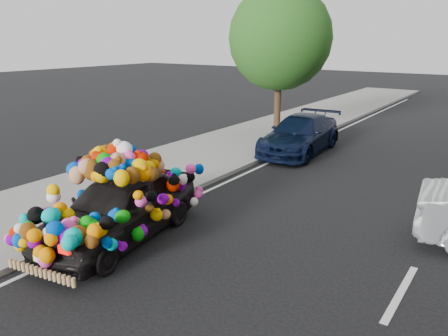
% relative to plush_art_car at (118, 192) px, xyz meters
% --- Properties ---
extents(ground, '(100.00, 100.00, 0.00)m').
position_rel_plush_art_car_xyz_m(ground, '(1.72, 1.18, -1.03)').
color(ground, black).
rests_on(ground, ground).
extents(sidewalk, '(4.00, 60.00, 0.12)m').
position_rel_plush_art_car_xyz_m(sidewalk, '(-2.58, 1.18, -0.97)').
color(sidewalk, gray).
rests_on(sidewalk, ground).
extents(kerb, '(0.15, 60.00, 0.13)m').
position_rel_plush_art_car_xyz_m(kerb, '(-0.63, 1.18, -0.96)').
color(kerb, gray).
rests_on(kerb, ground).
extents(lane_markings, '(6.00, 50.00, 0.01)m').
position_rel_plush_art_car_xyz_m(lane_markings, '(5.32, 1.18, -1.02)').
color(lane_markings, silver).
rests_on(lane_markings, ground).
extents(tree_near_sidewalk, '(4.20, 4.20, 6.13)m').
position_rel_plush_art_car_xyz_m(tree_near_sidewalk, '(-2.08, 10.68, 3.00)').
color(tree_near_sidewalk, '#332114').
rests_on(tree_near_sidewalk, ground).
extents(plush_art_car, '(2.58, 4.46, 2.02)m').
position_rel_plush_art_car_xyz_m(plush_art_car, '(0.00, 0.00, 0.00)').
color(plush_art_car, black).
rests_on(plush_art_car, ground).
extents(navy_sedan, '(2.16, 4.69, 1.33)m').
position_rel_plush_art_car_xyz_m(navy_sedan, '(-0.08, 8.73, -0.36)').
color(navy_sedan, black).
rests_on(navy_sedan, ground).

